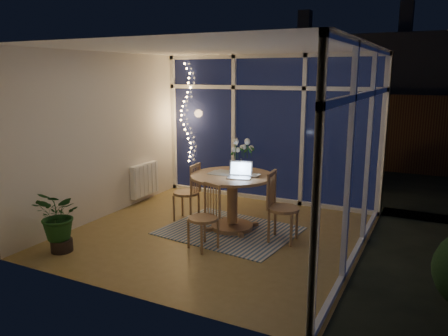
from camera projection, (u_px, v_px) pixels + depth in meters
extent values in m
plane|color=olive|center=(217.00, 234.00, 6.31)|extent=(4.00, 4.00, 0.00)
plane|color=white|center=(216.00, 48.00, 5.76)|extent=(4.00, 4.00, 0.00)
cube|color=silver|center=(268.00, 129.00, 7.78)|extent=(4.00, 0.04, 2.60)
cube|color=silver|center=(122.00, 174.00, 4.29)|extent=(4.00, 0.04, 2.60)
cube|color=silver|center=(105.00, 136.00, 6.91)|extent=(0.04, 4.00, 2.60)
cube|color=silver|center=(366.00, 157.00, 5.15)|extent=(0.04, 4.00, 2.60)
cube|color=white|center=(268.00, 129.00, 7.74)|extent=(4.00, 0.10, 2.60)
cube|color=white|center=(362.00, 157.00, 5.17)|extent=(0.10, 4.00, 2.60)
cube|color=white|center=(144.00, 180.00, 7.86)|extent=(0.10, 0.70, 0.58)
cube|color=black|center=(332.00, 173.00, 10.46)|extent=(12.00, 6.00, 0.10)
cube|color=#331912|center=(318.00, 129.00, 10.92)|extent=(11.00, 0.08, 1.80)
cube|color=#32353C|center=(356.00, 76.00, 13.13)|extent=(7.00, 3.00, 2.20)
sphere|color=#183316|center=(256.00, 159.00, 9.53)|extent=(0.90, 0.90, 0.90)
cube|color=beige|center=(229.00, 231.00, 6.42)|extent=(1.99, 1.66, 0.01)
cylinder|color=#A27A49|center=(232.00, 202.00, 6.42)|extent=(1.34, 1.34, 0.83)
cube|color=#A27A49|center=(186.00, 191.00, 6.84)|extent=(0.46, 0.46, 0.92)
cube|color=#A27A49|center=(284.00, 207.00, 5.94)|extent=(0.49, 0.49, 0.99)
cube|color=#A27A49|center=(203.00, 217.00, 5.69)|extent=(0.53, 0.53, 0.88)
imported|color=white|center=(241.00, 164.00, 6.55)|extent=(0.22, 0.22, 0.21)
imported|color=silver|center=(255.00, 176.00, 6.20)|extent=(0.17, 0.17, 0.04)
cube|color=beige|center=(223.00, 173.00, 6.44)|extent=(0.36, 0.28, 0.02)
cube|color=black|center=(228.00, 176.00, 6.27)|extent=(0.11, 0.07, 0.01)
imported|color=#184418|center=(60.00, 223.00, 5.62)|extent=(0.60, 0.54, 0.76)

